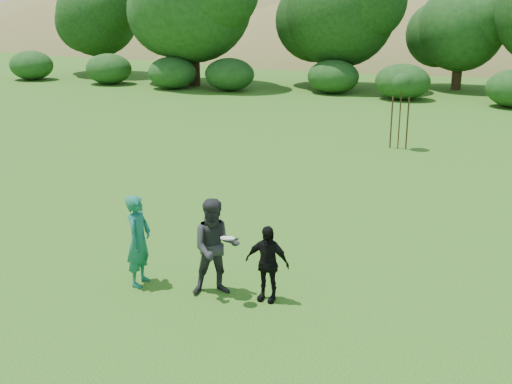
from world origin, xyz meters
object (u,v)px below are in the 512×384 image
player_teal (139,240)px  player_black (267,263)px  player_grey (215,247)px  sapling (402,85)px

player_teal → player_black: player_teal is taller
player_grey → sapling: 13.95m
player_teal → player_grey: player_grey is taller
player_grey → player_black: bearing=-23.5°
player_teal → sapling: 14.36m
player_black → sapling: 13.82m
player_teal → player_grey: bearing=-89.7°
player_grey → sapling: size_ratio=0.68×
player_grey → player_black: 1.05m
player_teal → player_black: (2.64, 0.21, -0.19)m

